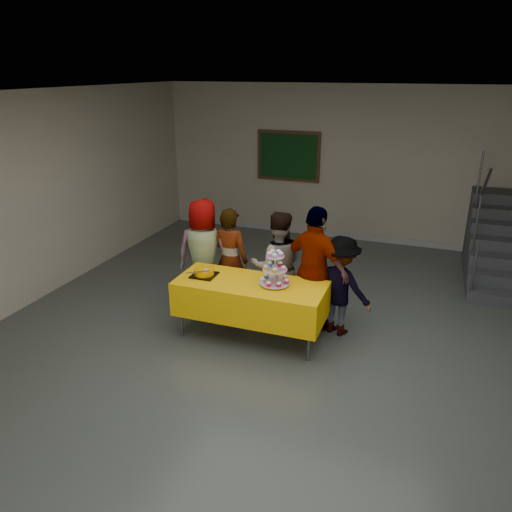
{
  "coord_description": "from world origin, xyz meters",
  "views": [
    {
      "loc": [
        1.42,
        -4.72,
        3.28
      ],
      "look_at": [
        -0.6,
        0.79,
        1.05
      ],
      "focal_mm": 35.0,
      "sensor_mm": 36.0,
      "label": 1
    }
  ],
  "objects_px": {
    "schoolchild_b": "(230,260)",
    "staircase": "(509,245)",
    "bake_table": "(251,298)",
    "schoolchild_d": "(315,270)",
    "schoolchild_a": "(204,254)",
    "noticeboard": "(288,156)",
    "cupcake_stand": "(275,271)",
    "schoolchild_c": "(277,266)",
    "bear_cake": "(204,271)",
    "schoolchild_e": "(340,286)"
  },
  "relations": [
    {
      "from": "cupcake_stand",
      "to": "schoolchild_d",
      "type": "height_order",
      "value": "schoolchild_d"
    },
    {
      "from": "bake_table",
      "to": "bear_cake",
      "type": "bearing_deg",
      "value": -179.49
    },
    {
      "from": "schoolchild_b",
      "to": "noticeboard",
      "type": "relative_size",
      "value": 1.15
    },
    {
      "from": "noticeboard",
      "to": "bake_table",
      "type": "bearing_deg",
      "value": -79.18
    },
    {
      "from": "cupcake_stand",
      "to": "schoolchild_e",
      "type": "xyz_separation_m",
      "value": [
        0.72,
        0.49,
        -0.29
      ]
    },
    {
      "from": "bear_cake",
      "to": "schoolchild_d",
      "type": "relative_size",
      "value": 0.21
    },
    {
      "from": "schoolchild_a",
      "to": "schoolchild_e",
      "type": "xyz_separation_m",
      "value": [
        1.99,
        -0.13,
        -0.13
      ]
    },
    {
      "from": "noticeboard",
      "to": "schoolchild_c",
      "type": "bearing_deg",
      "value": -75.26
    },
    {
      "from": "noticeboard",
      "to": "bear_cake",
      "type": "bearing_deg",
      "value": -87.32
    },
    {
      "from": "schoolchild_b",
      "to": "staircase",
      "type": "relative_size",
      "value": 0.62
    },
    {
      "from": "bake_table",
      "to": "schoolchild_b",
      "type": "distance_m",
      "value": 0.91
    },
    {
      "from": "schoolchild_b",
      "to": "bear_cake",
      "type": "bearing_deg",
      "value": 89.17
    },
    {
      "from": "cupcake_stand",
      "to": "schoolchild_b",
      "type": "xyz_separation_m",
      "value": [
        -0.87,
        0.65,
        -0.2
      ]
    },
    {
      "from": "schoolchild_c",
      "to": "staircase",
      "type": "distance_m",
      "value": 4.28
    },
    {
      "from": "schoolchild_d",
      "to": "staircase",
      "type": "relative_size",
      "value": 0.7
    },
    {
      "from": "cupcake_stand",
      "to": "schoolchild_d",
      "type": "xyz_separation_m",
      "value": [
        0.39,
        0.47,
        -0.11
      ]
    },
    {
      "from": "bake_table",
      "to": "noticeboard",
      "type": "height_order",
      "value": "noticeboard"
    },
    {
      "from": "staircase",
      "to": "cupcake_stand",
      "type": "bearing_deg",
      "value": -130.49
    },
    {
      "from": "schoolchild_e",
      "to": "noticeboard",
      "type": "distance_m",
      "value": 4.38
    },
    {
      "from": "schoolchild_c",
      "to": "noticeboard",
      "type": "bearing_deg",
      "value": -97.77
    },
    {
      "from": "bear_cake",
      "to": "schoolchild_d",
      "type": "distance_m",
      "value": 1.42
    },
    {
      "from": "bake_table",
      "to": "schoolchild_b",
      "type": "xyz_separation_m",
      "value": [
        -0.57,
        0.69,
        0.19
      ]
    },
    {
      "from": "schoolchild_a",
      "to": "schoolchild_e",
      "type": "height_order",
      "value": "schoolchild_a"
    },
    {
      "from": "cupcake_stand",
      "to": "staircase",
      "type": "height_order",
      "value": "staircase"
    },
    {
      "from": "schoolchild_d",
      "to": "bake_table",
      "type": "bearing_deg",
      "value": 58.35
    },
    {
      "from": "cupcake_stand",
      "to": "schoolchild_c",
      "type": "xyz_separation_m",
      "value": [
        -0.16,
        0.61,
        -0.19
      ]
    },
    {
      "from": "bear_cake",
      "to": "noticeboard",
      "type": "bearing_deg",
      "value": 92.68
    },
    {
      "from": "bear_cake",
      "to": "staircase",
      "type": "distance_m",
      "value": 5.3
    },
    {
      "from": "cupcake_stand",
      "to": "staircase",
      "type": "relative_size",
      "value": 0.19
    },
    {
      "from": "cupcake_stand",
      "to": "bear_cake",
      "type": "bearing_deg",
      "value": -177.49
    },
    {
      "from": "schoolchild_e",
      "to": "bake_table",
      "type": "bearing_deg",
      "value": 45.67
    },
    {
      "from": "schoolchild_a",
      "to": "schoolchild_d",
      "type": "height_order",
      "value": "schoolchild_d"
    },
    {
      "from": "schoolchild_d",
      "to": "cupcake_stand",
      "type": "bearing_deg",
      "value": 72.53
    },
    {
      "from": "schoolchild_c",
      "to": "schoolchild_d",
      "type": "xyz_separation_m",
      "value": [
        0.55,
        -0.14,
        0.08
      ]
    },
    {
      "from": "cupcake_stand",
      "to": "schoolchild_c",
      "type": "height_order",
      "value": "schoolchild_c"
    },
    {
      "from": "cupcake_stand",
      "to": "schoolchild_a",
      "type": "height_order",
      "value": "schoolchild_a"
    },
    {
      "from": "bake_table",
      "to": "schoolchild_b",
      "type": "relative_size",
      "value": 1.26
    },
    {
      "from": "bake_table",
      "to": "schoolchild_d",
      "type": "bearing_deg",
      "value": 35.6
    },
    {
      "from": "bake_table",
      "to": "bear_cake",
      "type": "xyz_separation_m",
      "value": [
        -0.63,
        -0.01,
        0.27
      ]
    },
    {
      "from": "cupcake_stand",
      "to": "schoolchild_d",
      "type": "relative_size",
      "value": 0.27
    },
    {
      "from": "schoolchild_e",
      "to": "schoolchild_a",
      "type": "bearing_deg",
      "value": 15.01
    },
    {
      "from": "schoolchild_a",
      "to": "schoolchild_e",
      "type": "relative_size",
      "value": 1.2
    },
    {
      "from": "schoolchild_d",
      "to": "schoolchild_e",
      "type": "bearing_deg",
      "value": -153.35
    },
    {
      "from": "schoolchild_c",
      "to": "schoolchild_e",
      "type": "distance_m",
      "value": 0.9
    },
    {
      "from": "schoolchild_c",
      "to": "staircase",
      "type": "height_order",
      "value": "staircase"
    },
    {
      "from": "schoolchild_b",
      "to": "cupcake_stand",
      "type": "bearing_deg",
      "value": 147.78
    },
    {
      "from": "cupcake_stand",
      "to": "schoolchild_e",
      "type": "height_order",
      "value": "schoolchild_e"
    },
    {
      "from": "schoolchild_b",
      "to": "staircase",
      "type": "height_order",
      "value": "staircase"
    },
    {
      "from": "schoolchild_a",
      "to": "staircase",
      "type": "distance_m",
      "value": 5.15
    },
    {
      "from": "schoolchild_b",
      "to": "schoolchild_c",
      "type": "bearing_deg",
      "value": -178.82
    }
  ]
}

